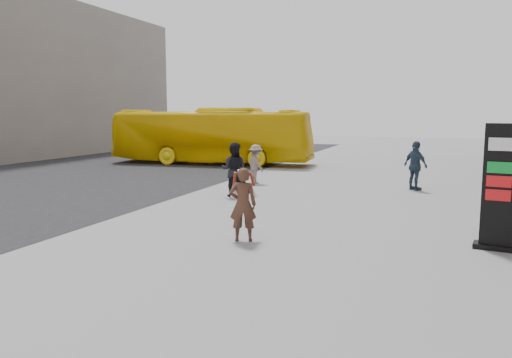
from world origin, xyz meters
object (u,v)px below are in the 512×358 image
(bus, at_px, (212,136))
(pedestrian_b, at_px, (256,164))
(pedestrian_c, at_px, (416,166))
(woman, at_px, (243,204))
(info_pylon, at_px, (499,187))
(pedestrian_a, at_px, (234,170))

(bus, xyz_separation_m, pedestrian_b, (4.96, -6.42, -0.77))
(pedestrian_c, bearing_deg, pedestrian_b, 44.66)
(woman, distance_m, bus, 17.05)
(woman, bearing_deg, bus, -81.81)
(bus, xyz_separation_m, pedestrian_c, (11.11, -6.12, -0.64))
(info_pylon, xyz_separation_m, bus, (-13.07, 13.94, 0.24))
(pedestrian_a, height_order, pedestrian_c, pedestrian_a)
(woman, relative_size, pedestrian_c, 0.91)
(woman, relative_size, pedestrian_a, 0.90)
(info_pylon, distance_m, pedestrian_c, 8.08)
(woman, xyz_separation_m, pedestrian_a, (-2.47, 5.42, 0.07))
(info_pylon, xyz_separation_m, pedestrian_a, (-7.71, 4.24, -0.40))
(pedestrian_c, bearing_deg, info_pylon, 145.91)
(pedestrian_c, bearing_deg, woman, 111.82)
(info_pylon, distance_m, bus, 19.11)
(pedestrian_a, bearing_deg, woman, 109.33)
(woman, bearing_deg, pedestrian_b, -90.95)
(pedestrian_c, bearing_deg, bus, 13.01)
(bus, bearing_deg, info_pylon, -140.91)
(pedestrian_b, bearing_deg, woman, 152.12)
(woman, bearing_deg, pedestrian_c, -129.19)
(pedestrian_b, xyz_separation_m, pedestrian_c, (6.15, 0.30, 0.12))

